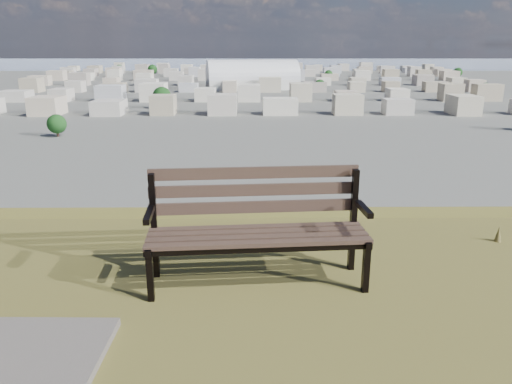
{
  "coord_description": "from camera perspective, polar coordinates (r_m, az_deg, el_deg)",
  "views": [
    {
      "loc": [
        -0.37,
        -2.02,
        27.13
      ],
      "look_at": [
        -0.32,
        4.17,
        25.3
      ],
      "focal_mm": 35.0,
      "sensor_mm": 36.0,
      "label": 1
    }
  ],
  "objects": [
    {
      "name": "city_trees",
      "position": [
        322.84,
        -5.19,
        12.48
      ],
      "size": [
        406.52,
        387.2,
        9.98
      ],
      "color": "#312018",
      "rests_on": "ground"
    },
    {
      "name": "city_blocks",
      "position": [
        397.17,
        -0.41,
        13.09
      ],
      "size": [
        395.0,
        361.0,
        7.0
      ],
      "color": "beige",
      "rests_on": "ground"
    },
    {
      "name": "bay_water",
      "position": [
        902.42,
        -0.44,
        14.78
      ],
      "size": [
        2400.0,
        700.0,
        0.12
      ],
      "primitive_type": "cube",
      "color": "#7E8FA1",
      "rests_on": "ground"
    },
    {
      "name": "arena",
      "position": [
        321.52,
        -0.44,
        12.66
      ],
      "size": [
        59.91,
        33.96,
        23.83
      ],
      "rotation": [
        0.0,
        0.0,
        0.19
      ],
      "color": "silver",
      "rests_on": "ground"
    },
    {
      "name": "far_hills",
      "position": [
        1406.25,
        -3.04,
        16.41
      ],
      "size": [
        2050.0,
        340.0,
        60.0
      ],
      "color": "#838BA3",
      "rests_on": "ground"
    },
    {
      "name": "park_bench",
      "position": [
        4.57,
        0.07,
        -3.29
      ],
      "size": [
        2.02,
        0.79,
        1.04
      ],
      "rotation": [
        0.0,
        0.0,
        0.08
      ],
      "color": "#433226",
      "rests_on": "hilltop_mesa"
    }
  ]
}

